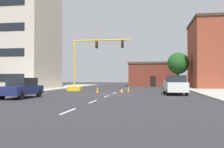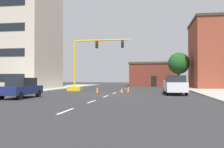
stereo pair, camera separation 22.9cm
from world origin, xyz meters
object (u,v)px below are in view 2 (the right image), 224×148
at_px(traffic_signal_gantry, 82,74).
at_px(traffic_cone_roadside_b, 128,90).
at_px(tree_right_far, 179,63).
at_px(pickup_truck_white, 175,85).
at_px(traffic_cone_roadside_a, 122,91).
at_px(traffic_cone_roadside_c, 97,90).
at_px(sedan_navy_near_left, 21,88).

height_order(traffic_signal_gantry, traffic_cone_roadside_b, traffic_signal_gantry).
relative_size(tree_right_far, pickup_truck_white, 1.12).
height_order(tree_right_far, traffic_cone_roadside_a, tree_right_far).
relative_size(traffic_signal_gantry, traffic_cone_roadside_b, 12.68).
distance_m(traffic_signal_gantry, tree_right_far, 18.25).
height_order(pickup_truck_white, traffic_cone_roadside_c, pickup_truck_white).
height_order(traffic_signal_gantry, traffic_cone_roadside_a, traffic_signal_gantry).
xyz_separation_m(pickup_truck_white, traffic_cone_roadside_b, (-5.10, 2.27, -0.64)).
xyz_separation_m(tree_right_far, traffic_cone_roadside_a, (-7.76, -16.65, -3.94)).
xyz_separation_m(traffic_cone_roadside_a, traffic_cone_roadside_b, (0.59, 1.27, 0.03)).
bearing_deg(traffic_cone_roadside_b, traffic_signal_gantry, 151.74).
bearing_deg(traffic_signal_gantry, pickup_truck_white, -26.44).
bearing_deg(traffic_signal_gantry, sedan_navy_near_left, -97.41).
height_order(pickup_truck_white, traffic_cone_roadside_a, pickup_truck_white).
bearing_deg(traffic_signal_gantry, traffic_cone_roadside_a, -38.83).
bearing_deg(sedan_navy_near_left, traffic_signal_gantry, 82.59).
bearing_deg(tree_right_far, traffic_signal_gantry, -139.12).
xyz_separation_m(tree_right_far, pickup_truck_white, (-2.08, -17.65, -3.27)).
bearing_deg(tree_right_far, traffic_cone_roadside_c, -121.48).
xyz_separation_m(traffic_signal_gantry, pickup_truck_white, (11.63, -5.78, -1.24)).
bearing_deg(traffic_cone_roadside_c, pickup_truck_white, -3.61).
xyz_separation_m(sedan_navy_near_left, traffic_cone_roadside_c, (4.91, 7.67, -0.52)).
height_order(tree_right_far, traffic_cone_roadside_b, tree_right_far).
relative_size(pickup_truck_white, traffic_cone_roadside_a, 8.84).
relative_size(pickup_truck_white, traffic_cone_roadside_b, 8.11).
height_order(pickup_truck_white, sedan_navy_near_left, pickup_truck_white).
relative_size(traffic_signal_gantry, traffic_cone_roadside_c, 11.57).
distance_m(tree_right_far, pickup_truck_white, 18.07).
relative_size(sedan_navy_near_left, traffic_cone_roadside_a, 7.35).
bearing_deg(traffic_cone_roadside_a, tree_right_far, 65.00).
bearing_deg(traffic_cone_roadside_b, tree_right_far, 64.98).
bearing_deg(tree_right_far, traffic_cone_roadside_b, -115.02).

